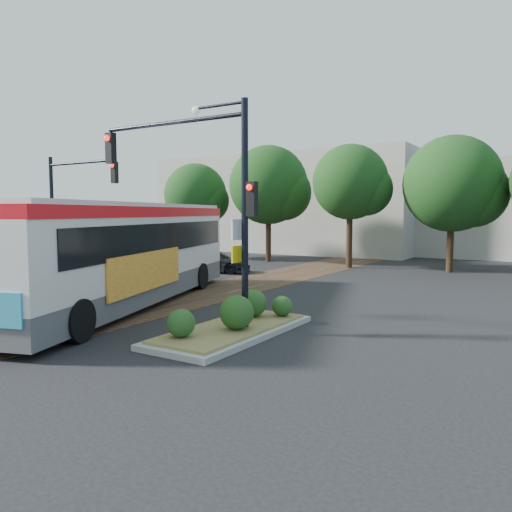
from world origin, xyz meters
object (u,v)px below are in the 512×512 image
at_px(city_bus, 124,249).
at_px(officer, 68,256).
at_px(traffic_island, 234,322).
at_px(signal_pole_left, 67,200).
at_px(signal_pole_main, 207,180).
at_px(parked_car, 213,261).

height_order(city_bus, officer, city_bus).
xyz_separation_m(traffic_island, officer, (-15.25, 6.42, 0.60)).
bearing_deg(signal_pole_left, signal_pole_main, -21.45).
bearing_deg(parked_car, city_bus, -174.89).
height_order(traffic_island, officer, officer).
relative_size(traffic_island, signal_pole_main, 0.87).
relative_size(city_bus, parked_car, 3.27).
relative_size(traffic_island, parked_car, 1.25).
xyz_separation_m(city_bus, officer, (-9.67, 5.07, -1.07)).
distance_m(city_bus, signal_pole_left, 8.60).
height_order(signal_pole_left, parked_car, signal_pole_left).
distance_m(officer, parked_car, 7.83).
height_order(city_bus, traffic_island, city_bus).
bearing_deg(signal_pole_main, officer, 156.10).
xyz_separation_m(officer, parked_car, (6.40, 4.50, -0.33)).
relative_size(signal_pole_main, signal_pole_left, 1.00).
distance_m(traffic_island, officer, 16.56).
distance_m(signal_pole_main, parked_car, 13.86).
relative_size(city_bus, traffic_island, 2.61).
bearing_deg(traffic_island, signal_pole_left, 159.64).
bearing_deg(signal_pole_main, parked_car, 126.08).
distance_m(signal_pole_main, signal_pole_left, 13.14).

